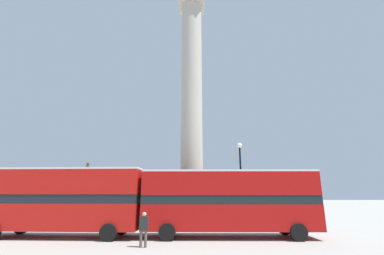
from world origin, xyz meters
TOP-DOWN VIEW (x-y plane):
  - ground_plane at (0.00, 0.00)m, footprint 200.00×200.00m
  - monument_column at (0.00, 0.00)m, footprint 5.30×5.30m
  - bus_a at (2.46, -5.87)m, footprint 11.13×2.92m
  - bus_b at (-8.38, -5.74)m, footprint 10.26×3.23m
  - equestrian_statue at (-10.88, 3.64)m, footprint 3.80×3.45m
  - street_lamp at (3.81, -3.31)m, footprint 0.40×0.40m
  - pedestrian_near_lamp at (-2.51, -8.91)m, footprint 0.47×0.23m

SIDE VIEW (x-z plane):
  - ground_plane at x=0.00m, z-range 0.00..0.00m
  - pedestrian_near_lamp at x=-2.51m, z-range 0.12..1.87m
  - equestrian_statue at x=-10.88m, z-range -1.26..4.66m
  - bus_a at x=2.46m, z-range 0.23..4.42m
  - bus_b at x=-8.38m, z-range 0.23..4.57m
  - street_lamp at x=3.81m, z-range 0.25..6.87m
  - monument_column at x=0.00m, z-range -3.46..20.57m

